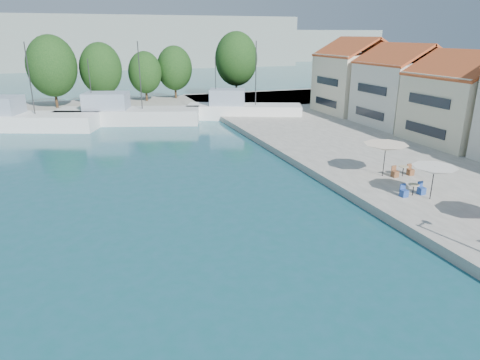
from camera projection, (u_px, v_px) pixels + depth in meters
name	position (u px, v px, depth m)	size (l,w,h in m)	color
quay_right	(466.00, 154.00, 38.73)	(32.00, 92.00, 0.60)	gray
quay_far	(102.00, 109.00, 62.15)	(90.00, 16.00, 0.60)	gray
hill_west	(13.00, 42.00, 135.50)	(180.00, 40.00, 16.00)	gray
hill_east	(209.00, 45.00, 176.23)	(140.00, 40.00, 12.00)	gray
building_04	(466.00, 96.00, 40.51)	(9.00, 8.80, 9.20)	beige
building_05	(402.00, 84.00, 48.45)	(8.40, 8.80, 9.70)	silver
building_06	(356.00, 75.00, 56.39)	(9.00, 8.80, 10.20)	#F0E3C0
trawler_02	(17.00, 120.00, 49.88)	(18.11, 10.61, 10.20)	white
trawler_03	(125.00, 115.00, 53.19)	(17.89, 9.49, 10.20)	silver
trawler_04	(241.00, 110.00, 56.27)	(15.20, 9.21, 10.20)	white
tree_04	(52.00, 66.00, 59.21)	(6.75, 6.75, 9.99)	#3F2B19
tree_05	(101.00, 69.00, 62.42)	(6.03, 6.03, 8.92)	#3F2B19
tree_06	(145.00, 72.00, 65.90)	(5.10, 5.10, 7.55)	#3F2B19
tree_07	(175.00, 68.00, 68.51)	(5.60, 5.60, 8.29)	#3F2B19
tree_08	(236.00, 59.00, 70.98)	(7.07, 7.07, 10.47)	#3F2B19
umbrella_white	(434.00, 170.00, 26.72)	(2.78, 2.78, 2.18)	black
umbrella_cream	(386.00, 147.00, 31.12)	(3.23, 3.23, 2.44)	black
cafe_table_02	(413.00, 191.00, 27.87)	(1.82, 0.70, 0.76)	black
cafe_table_03	(403.00, 172.00, 31.67)	(1.82, 0.70, 0.76)	black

